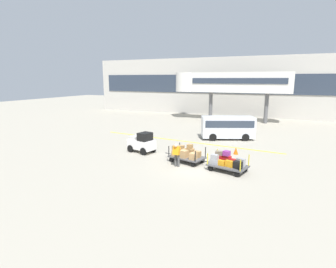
% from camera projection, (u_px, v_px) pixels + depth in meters
% --- Properties ---
extents(ground_plane, '(120.00, 120.00, 0.00)m').
position_uv_depth(ground_plane, '(195.00, 166.00, 17.45)').
color(ground_plane, '#A8A08E').
extents(apron_lead_line, '(17.30, 1.87, 0.01)m').
position_uv_depth(apron_lead_line, '(183.00, 141.00, 24.36)').
color(apron_lead_line, yellow).
rests_on(apron_lead_line, ground_plane).
extents(terminal_building, '(52.02, 2.51, 8.79)m').
position_uv_depth(terminal_building, '(251.00, 87.00, 39.79)').
color(terminal_building, '#BCB7AD').
rests_on(terminal_building, ground_plane).
extents(jet_bridge, '(15.22, 3.00, 6.43)m').
position_uv_depth(jet_bridge, '(226.00, 83.00, 35.30)').
color(jet_bridge, silver).
rests_on(jet_bridge, ground_plane).
extents(baggage_tug, '(2.30, 1.64, 1.58)m').
position_uv_depth(baggage_tug, '(142.00, 143.00, 20.57)').
color(baggage_tug, white).
rests_on(baggage_tug, ground_plane).
extents(baggage_cart_lead, '(3.09, 1.90, 1.19)m').
position_uv_depth(baggage_cart_lead, '(186.00, 154.00, 18.18)').
color(baggage_cart_lead, '#4C4C4F').
rests_on(baggage_cart_lead, ground_plane).
extents(baggage_cart_middle, '(3.09, 1.90, 1.17)m').
position_uv_depth(baggage_cart_middle, '(227.00, 162.00, 16.40)').
color(baggage_cart_middle, '#4C4C4F').
rests_on(baggage_cart_middle, ground_plane).
extents(baggage_handler, '(0.42, 0.45, 1.56)m').
position_uv_depth(baggage_handler, '(177.00, 154.00, 17.10)').
color(baggage_handler, '#4C4C4C').
rests_on(baggage_handler, ground_plane).
extents(shuttle_van, '(5.16, 3.62, 2.10)m').
position_uv_depth(shuttle_van, '(228.00, 126.00, 25.10)').
color(shuttle_van, silver).
rests_on(shuttle_van, ground_plane).
extents(safety_cone_near, '(0.36, 0.36, 0.55)m').
position_uv_depth(safety_cone_near, '(236.00, 151.00, 20.09)').
color(safety_cone_near, '#EA590F').
rests_on(safety_cone_near, ground_plane).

